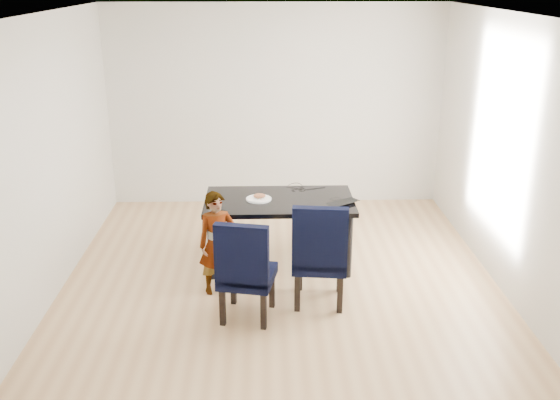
{
  "coord_description": "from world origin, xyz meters",
  "views": [
    {
      "loc": [
        -0.16,
        -5.81,
        3.04
      ],
      "look_at": [
        0.0,
        0.2,
        0.85
      ],
      "focal_mm": 40.0,
      "sensor_mm": 36.0,
      "label": 1
    }
  ],
  "objects_px": {
    "plate": "(259,199)",
    "laptop": "(340,202)",
    "chair_left": "(247,267)",
    "child": "(217,243)",
    "dining_table": "(279,231)",
    "chair_right": "(320,251)"
  },
  "relations": [
    {
      "from": "laptop",
      "to": "plate",
      "type": "bearing_deg",
      "value": -42.04
    },
    {
      "from": "child",
      "to": "chair_left",
      "type": "bearing_deg",
      "value": -77.76
    },
    {
      "from": "chair_left",
      "to": "laptop",
      "type": "height_order",
      "value": "chair_left"
    },
    {
      "from": "dining_table",
      "to": "laptop",
      "type": "distance_m",
      "value": 0.76
    },
    {
      "from": "child",
      "to": "plate",
      "type": "bearing_deg",
      "value": 37.88
    },
    {
      "from": "chair_left",
      "to": "child",
      "type": "xyz_separation_m",
      "value": [
        -0.31,
        0.49,
        0.03
      ]
    },
    {
      "from": "chair_right",
      "to": "plate",
      "type": "height_order",
      "value": "chair_right"
    },
    {
      "from": "dining_table",
      "to": "chair_right",
      "type": "bearing_deg",
      "value": -67.21
    },
    {
      "from": "laptop",
      "to": "chair_left",
      "type": "bearing_deg",
      "value": 12.65
    },
    {
      "from": "chair_left",
      "to": "chair_right",
      "type": "bearing_deg",
      "value": 33.07
    },
    {
      "from": "plate",
      "to": "laptop",
      "type": "xyz_separation_m",
      "value": [
        0.86,
        -0.12,
        0.01
      ]
    },
    {
      "from": "plate",
      "to": "chair_left",
      "type": "bearing_deg",
      "value": -95.12
    },
    {
      "from": "plate",
      "to": "child",
      "type": "bearing_deg",
      "value": -122.51
    },
    {
      "from": "chair_left",
      "to": "child",
      "type": "relative_size",
      "value": 0.95
    },
    {
      "from": "chair_right",
      "to": "plate",
      "type": "relative_size",
      "value": 3.84
    },
    {
      "from": "laptop",
      "to": "dining_table",
      "type": "bearing_deg",
      "value": -45.61
    },
    {
      "from": "chair_left",
      "to": "plate",
      "type": "bearing_deg",
      "value": 96.65
    },
    {
      "from": "laptop",
      "to": "child",
      "type": "bearing_deg",
      "value": -11.63
    },
    {
      "from": "chair_left",
      "to": "plate",
      "type": "distance_m",
      "value": 1.17
    },
    {
      "from": "chair_left",
      "to": "laptop",
      "type": "relative_size",
      "value": 2.8
    },
    {
      "from": "chair_left",
      "to": "laptop",
      "type": "xyz_separation_m",
      "value": [
        0.96,
        1.01,
        0.26
      ]
    },
    {
      "from": "dining_table",
      "to": "chair_left",
      "type": "xyz_separation_m",
      "value": [
        -0.32,
        -1.14,
        0.13
      ]
    }
  ]
}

